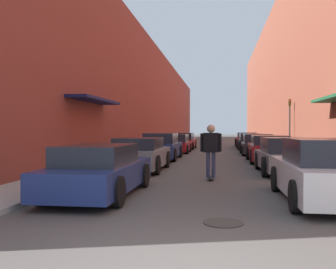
{
  "coord_description": "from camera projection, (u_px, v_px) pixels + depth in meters",
  "views": [
    {
      "loc": [
        0.38,
        -3.78,
        1.65
      ],
      "look_at": [
        -1.56,
        10.09,
        1.42
      ],
      "focal_mm": 40.0,
      "sensor_mm": 36.0,
      "label": 1
    }
  ],
  "objects": [
    {
      "name": "ground",
      "position": [
        216.0,
        148.0,
        31.28
      ],
      "size": [
        152.5,
        152.5,
        0.0
      ],
      "primitive_type": "plane",
      "color": "#4C4947"
    },
    {
      "name": "curb_strip_left",
      "position": [
        172.0,
        144.0,
        38.78
      ],
      "size": [
        1.8,
        69.32,
        0.12
      ],
      "color": "#A3A099",
      "rests_on": "ground"
    },
    {
      "name": "curb_strip_right",
      "position": [
        262.0,
        144.0,
        37.5
      ],
      "size": [
        1.8,
        69.32,
        0.12
      ],
      "color": "#A3A099",
      "rests_on": "ground"
    },
    {
      "name": "building_row_left",
      "position": [
        144.0,
        99.0,
        39.1
      ],
      "size": [
        4.9,
        69.32,
        9.39
      ],
      "color": "brown",
      "rests_on": "ground"
    },
    {
      "name": "building_row_right",
      "position": [
        293.0,
        76.0,
        36.99
      ],
      "size": [
        4.9,
        69.32,
        13.72
      ],
      "color": "brown",
      "rests_on": "ground"
    },
    {
      "name": "parked_car_left_0",
      "position": [
        99.0,
        171.0,
        9.17
      ],
      "size": [
        1.85,
        4.43,
        1.25
      ],
      "color": "navy",
      "rests_on": "ground"
    },
    {
      "name": "parked_car_left_1",
      "position": [
        140.0,
        154.0,
        14.6
      ],
      "size": [
        1.96,
        4.1,
        1.29
      ],
      "color": "gray",
      "rests_on": "ground"
    },
    {
      "name": "parked_car_left_2",
      "position": [
        162.0,
        147.0,
        20.0
      ],
      "size": [
        1.88,
        4.67,
        1.41
      ],
      "color": "navy",
      "rests_on": "ground"
    },
    {
      "name": "parked_car_left_3",
      "position": [
        176.0,
        144.0,
        25.41
      ],
      "size": [
        1.95,
        3.99,
        1.27
      ],
      "color": "maroon",
      "rests_on": "ground"
    },
    {
      "name": "parked_car_left_4",
      "position": [
        184.0,
        141.0,
        30.46
      ],
      "size": [
        1.87,
        4.8,
        1.3
      ],
      "color": "maroon",
      "rests_on": "ground"
    },
    {
      "name": "parked_car_right_0",
      "position": [
        326.0,
        172.0,
        8.35
      ],
      "size": [
        1.99,
        4.19,
        1.42
      ],
      "color": "silver",
      "rests_on": "ground"
    },
    {
      "name": "parked_car_right_1",
      "position": [
        284.0,
        156.0,
        13.68
      ],
      "size": [
        1.85,
        3.99,
        1.32
      ],
      "color": "gray",
      "rests_on": "ground"
    },
    {
      "name": "parked_car_right_2",
      "position": [
        269.0,
        149.0,
        18.29
      ],
      "size": [
        2.01,
        4.09,
        1.31
      ],
      "color": "maroon",
      "rests_on": "ground"
    },
    {
      "name": "parked_car_right_3",
      "position": [
        257.0,
        145.0,
        23.46
      ],
      "size": [
        2.03,
        4.25,
        1.3
      ],
      "color": "#232326",
      "rests_on": "ground"
    },
    {
      "name": "parked_car_right_4",
      "position": [
        250.0,
        142.0,
        28.99
      ],
      "size": [
        1.89,
        4.11,
        1.27
      ],
      "color": "black",
      "rests_on": "ground"
    },
    {
      "name": "parked_car_right_5",
      "position": [
        247.0,
        140.0,
        33.63
      ],
      "size": [
        2.02,
        4.0,
        1.29
      ],
      "color": "maroon",
      "rests_on": "ground"
    },
    {
      "name": "skateboarder",
      "position": [
        211.0,
        146.0,
        11.98
      ],
      "size": [
        0.68,
        0.78,
        1.77
      ],
      "color": "black",
      "rests_on": "ground"
    },
    {
      "name": "manhole_cover",
      "position": [
        223.0,
        223.0,
        6.5
      ],
      "size": [
        0.7,
        0.7,
        0.02
      ],
      "color": "#332D28",
      "rests_on": "ground"
    },
    {
      "name": "traffic_light",
      "position": [
        290.0,
        119.0,
        25.91
      ],
      "size": [
        0.16,
        0.22,
        3.57
      ],
      "color": "#2D2D2D",
      "rests_on": "curb_strip_right"
    }
  ]
}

